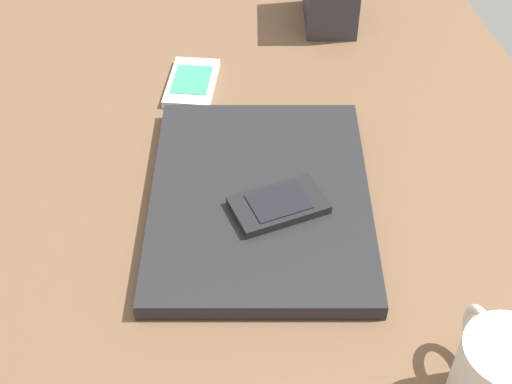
{
  "coord_description": "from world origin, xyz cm",
  "views": [
    {
      "loc": [
        -49.94,
        9.4,
        59.74
      ],
      "look_at": [
        6.47,
        0.46,
        5.0
      ],
      "focal_mm": 50.2,
      "sensor_mm": 36.0,
      "label": 1
    }
  ],
  "objects_px": {
    "laptop_closed": "(256,199)",
    "cell_phone_on_laptop": "(279,205)",
    "coffee_mug": "(497,376)",
    "cell_phone_on_desk": "(192,83)"
  },
  "relations": [
    {
      "from": "cell_phone_on_laptop",
      "to": "coffee_mug",
      "type": "xyz_separation_m",
      "value": [
        -0.25,
        -0.14,
        0.02
      ]
    },
    {
      "from": "cell_phone_on_laptop",
      "to": "coffee_mug",
      "type": "height_order",
      "value": "coffee_mug"
    },
    {
      "from": "laptop_closed",
      "to": "cell_phone_on_desk",
      "type": "distance_m",
      "value": 0.24
    },
    {
      "from": "cell_phone_on_laptop",
      "to": "cell_phone_on_desk",
      "type": "bearing_deg",
      "value": 14.59
    },
    {
      "from": "laptop_closed",
      "to": "cell_phone_on_desk",
      "type": "xyz_separation_m",
      "value": [
        0.24,
        0.05,
        -0.0
      ]
    },
    {
      "from": "laptop_closed",
      "to": "cell_phone_on_desk",
      "type": "bearing_deg",
      "value": 20.72
    },
    {
      "from": "cell_phone_on_laptop",
      "to": "coffee_mug",
      "type": "distance_m",
      "value": 0.28
    },
    {
      "from": "laptop_closed",
      "to": "cell_phone_on_laptop",
      "type": "distance_m",
      "value": 0.04
    },
    {
      "from": "laptop_closed",
      "to": "coffee_mug",
      "type": "xyz_separation_m",
      "value": [
        -0.28,
        -0.16,
        0.03
      ]
    },
    {
      "from": "coffee_mug",
      "to": "cell_phone_on_desk",
      "type": "bearing_deg",
      "value": 22.16
    }
  ]
}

